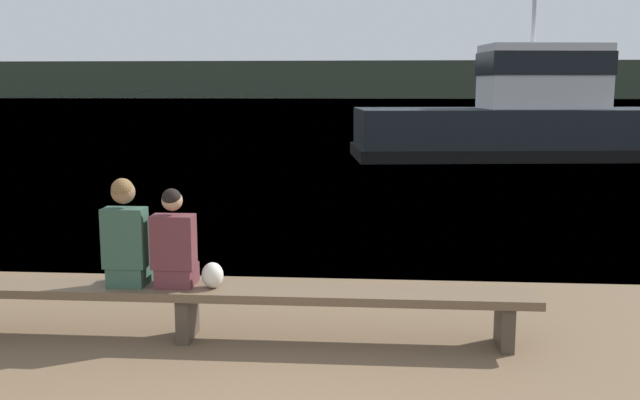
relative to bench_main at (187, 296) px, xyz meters
name	(u,v)px	position (x,y,z in m)	size (l,w,h in m)	color
water_surface	(371,99)	(0.88, 122.19, -0.41)	(240.00, 240.00, 0.00)	teal
far_shoreline	(372,80)	(0.88, 132.10, 3.04)	(600.00, 12.00, 6.89)	#384233
bench_main	(187,296)	(0.00, 0.00, 0.00)	(6.43, 0.49, 0.49)	brown
person_left	(126,238)	(-0.56, 0.00, 0.55)	(0.39, 0.39, 1.02)	#2D4C3D
person_right	(174,245)	(-0.10, 0.00, 0.48)	(0.39, 0.38, 0.93)	#56282D
shopping_bag	(212,275)	(0.25, -0.01, 0.21)	(0.20, 0.20, 0.24)	beige
tugboat_red	(528,123)	(6.71, 17.56, 0.74)	(11.47, 5.01, 6.03)	black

